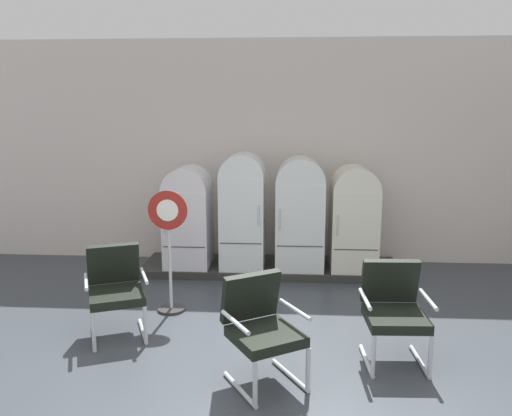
{
  "coord_description": "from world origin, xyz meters",
  "views": [
    {
      "loc": [
        0.26,
        -4.05,
        2.32
      ],
      "look_at": [
        -0.19,
        2.75,
        0.98
      ],
      "focal_mm": 35.98,
      "sensor_mm": 36.0,
      "label": 1
    }
  ],
  "objects_px": {
    "refrigerator_2": "(300,210)",
    "armchair_center": "(261,324)",
    "refrigerator_1": "(243,207)",
    "armchair_left": "(115,286)",
    "refrigerator_0": "(188,214)",
    "refrigerator_3": "(354,215)",
    "sign_stand": "(169,254)",
    "armchair_right": "(394,307)"
  },
  "relations": [
    {
      "from": "refrigerator_1",
      "to": "sign_stand",
      "type": "relative_size",
      "value": 1.13
    },
    {
      "from": "refrigerator_2",
      "to": "armchair_right",
      "type": "height_order",
      "value": "refrigerator_2"
    },
    {
      "from": "refrigerator_2",
      "to": "sign_stand",
      "type": "distance_m",
      "value": 2.08
    },
    {
      "from": "refrigerator_3",
      "to": "armchair_right",
      "type": "xyz_separation_m",
      "value": [
        0.08,
        -2.46,
        -0.35
      ]
    },
    {
      "from": "refrigerator_0",
      "to": "armchair_left",
      "type": "bearing_deg",
      "value": -99.73
    },
    {
      "from": "refrigerator_2",
      "to": "armchair_center",
      "type": "relative_size",
      "value": 1.69
    },
    {
      "from": "refrigerator_1",
      "to": "armchair_center",
      "type": "xyz_separation_m",
      "value": [
        0.42,
        -2.88,
        -0.44
      ]
    },
    {
      "from": "refrigerator_2",
      "to": "armchair_right",
      "type": "distance_m",
      "value": 2.59
    },
    {
      "from": "refrigerator_0",
      "to": "refrigerator_1",
      "type": "bearing_deg",
      "value": -2.06
    },
    {
      "from": "armchair_left",
      "to": "armchair_center",
      "type": "height_order",
      "value": "same"
    },
    {
      "from": "refrigerator_0",
      "to": "armchair_center",
      "type": "relative_size",
      "value": 1.53
    },
    {
      "from": "refrigerator_1",
      "to": "refrigerator_2",
      "type": "xyz_separation_m",
      "value": [
        0.79,
        -0.0,
        -0.03
      ]
    },
    {
      "from": "refrigerator_1",
      "to": "refrigerator_2",
      "type": "height_order",
      "value": "refrigerator_1"
    },
    {
      "from": "armchair_right",
      "to": "sign_stand",
      "type": "relative_size",
      "value": 0.65
    },
    {
      "from": "refrigerator_2",
      "to": "armchair_left",
      "type": "xyz_separation_m",
      "value": [
        -1.92,
        -2.04,
        -0.41
      ]
    },
    {
      "from": "refrigerator_0",
      "to": "armchair_left",
      "type": "distance_m",
      "value": 2.12
    },
    {
      "from": "refrigerator_2",
      "to": "armchair_right",
      "type": "xyz_separation_m",
      "value": [
        0.82,
        -2.42,
        -0.41
      ]
    },
    {
      "from": "refrigerator_0",
      "to": "sign_stand",
      "type": "bearing_deg",
      "value": -87.28
    },
    {
      "from": "refrigerator_3",
      "to": "armchair_left",
      "type": "xyz_separation_m",
      "value": [
        -2.67,
        -2.08,
        -0.35
      ]
    },
    {
      "from": "refrigerator_2",
      "to": "refrigerator_0",
      "type": "bearing_deg",
      "value": 178.98
    },
    {
      "from": "refrigerator_0",
      "to": "refrigerator_2",
      "type": "bearing_deg",
      "value": -1.02
    },
    {
      "from": "refrigerator_2",
      "to": "armchair_left",
      "type": "distance_m",
      "value": 2.83
    },
    {
      "from": "refrigerator_2",
      "to": "armchair_center",
      "type": "distance_m",
      "value": 2.93
    },
    {
      "from": "refrigerator_0",
      "to": "refrigerator_2",
      "type": "xyz_separation_m",
      "value": [
        1.57,
        -0.03,
        0.08
      ]
    },
    {
      "from": "refrigerator_0",
      "to": "armchair_center",
      "type": "bearing_deg",
      "value": -67.71
    },
    {
      "from": "refrigerator_3",
      "to": "armchair_right",
      "type": "bearing_deg",
      "value": -88.13
    },
    {
      "from": "armchair_left",
      "to": "armchair_right",
      "type": "bearing_deg",
      "value": -7.8
    },
    {
      "from": "armchair_left",
      "to": "armchair_center",
      "type": "xyz_separation_m",
      "value": [
        1.55,
        -0.84,
        0.0
      ]
    },
    {
      "from": "refrigerator_1",
      "to": "armchair_right",
      "type": "relative_size",
      "value": 1.74
    },
    {
      "from": "refrigerator_3",
      "to": "sign_stand",
      "type": "relative_size",
      "value": 1.01
    },
    {
      "from": "refrigerator_0",
      "to": "armchair_left",
      "type": "relative_size",
      "value": 1.53
    },
    {
      "from": "refrigerator_2",
      "to": "sign_stand",
      "type": "bearing_deg",
      "value": -136.54
    },
    {
      "from": "refrigerator_3",
      "to": "sign_stand",
      "type": "distance_m",
      "value": 2.68
    },
    {
      "from": "armchair_center",
      "to": "sign_stand",
      "type": "relative_size",
      "value": 0.65
    },
    {
      "from": "armchair_right",
      "to": "refrigerator_0",
      "type": "bearing_deg",
      "value": 134.38
    },
    {
      "from": "refrigerator_1",
      "to": "refrigerator_2",
      "type": "relative_size",
      "value": 1.03
    },
    {
      "from": "armchair_center",
      "to": "sign_stand",
      "type": "xyz_separation_m",
      "value": [
        -1.12,
        1.46,
        0.17
      ]
    },
    {
      "from": "armchair_right",
      "to": "refrigerator_3",
      "type": "bearing_deg",
      "value": 91.87
    },
    {
      "from": "armchair_right",
      "to": "armchair_center",
      "type": "height_order",
      "value": "same"
    },
    {
      "from": "sign_stand",
      "to": "armchair_left",
      "type": "bearing_deg",
      "value": -124.37
    },
    {
      "from": "refrigerator_1",
      "to": "armchair_left",
      "type": "bearing_deg",
      "value": -118.97
    },
    {
      "from": "refrigerator_1",
      "to": "refrigerator_3",
      "type": "xyz_separation_m",
      "value": [
        1.54,
        0.04,
        -0.1
      ]
    }
  ]
}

